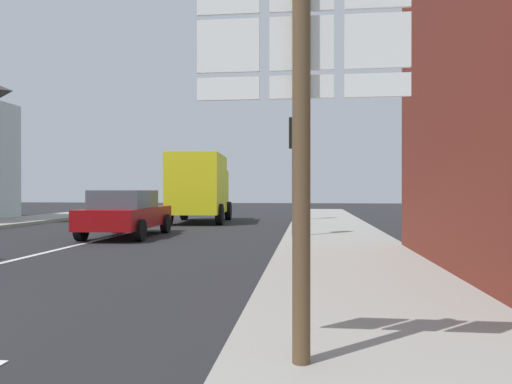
{
  "coord_description": "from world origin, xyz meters",
  "views": [
    {
      "loc": [
        6.15,
        -3.67,
        1.47
      ],
      "look_at": [
        4.54,
        10.72,
        1.42
      ],
      "focal_mm": 33.0,
      "sensor_mm": 36.0,
      "label": 1
    }
  ],
  "objects_px": {
    "delivery_truck": "(200,186)",
    "traffic_light_near_right": "(294,149)",
    "route_sign_post": "(301,122)",
    "traffic_light_far_right": "(299,167)",
    "sedan_far": "(126,213)"
  },
  "relations": [
    {
      "from": "delivery_truck",
      "to": "traffic_light_near_right",
      "type": "height_order",
      "value": "traffic_light_near_right"
    },
    {
      "from": "route_sign_post",
      "to": "traffic_light_far_right",
      "type": "xyz_separation_m",
      "value": [
        -0.36,
        17.95,
        0.55
      ]
    },
    {
      "from": "traffic_light_near_right",
      "to": "route_sign_post",
      "type": "bearing_deg",
      "value": -87.96
    },
    {
      "from": "route_sign_post",
      "to": "sedan_far",
      "type": "bearing_deg",
      "value": 118.05
    },
    {
      "from": "traffic_light_near_right",
      "to": "traffic_light_far_right",
      "type": "bearing_deg",
      "value": 90.0
    },
    {
      "from": "delivery_truck",
      "to": "traffic_light_near_right",
      "type": "distance_m",
      "value": 8.52
    },
    {
      "from": "traffic_light_near_right",
      "to": "sedan_far",
      "type": "bearing_deg",
      "value": 175.46
    },
    {
      "from": "delivery_truck",
      "to": "traffic_light_far_right",
      "type": "distance_m",
      "value": 4.64
    },
    {
      "from": "traffic_light_far_right",
      "to": "delivery_truck",
      "type": "bearing_deg",
      "value": -172.73
    },
    {
      "from": "route_sign_post",
      "to": "traffic_light_near_right",
      "type": "bearing_deg",
      "value": 92.04
    },
    {
      "from": "delivery_truck",
      "to": "traffic_light_near_right",
      "type": "bearing_deg",
      "value": -57.73
    },
    {
      "from": "route_sign_post",
      "to": "traffic_light_far_right",
      "type": "distance_m",
      "value": 17.96
    },
    {
      "from": "traffic_light_near_right",
      "to": "traffic_light_far_right",
      "type": "distance_m",
      "value": 7.73
    },
    {
      "from": "delivery_truck",
      "to": "traffic_light_near_right",
      "type": "xyz_separation_m",
      "value": [
        4.52,
        -7.15,
        1.02
      ]
    },
    {
      "from": "route_sign_post",
      "to": "traffic_light_far_right",
      "type": "height_order",
      "value": "traffic_light_far_right"
    }
  ]
}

